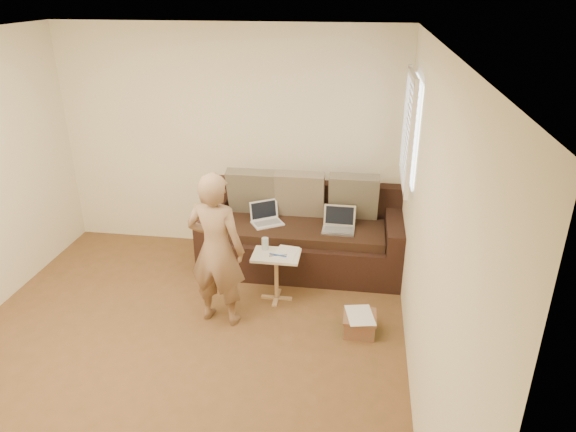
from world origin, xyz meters
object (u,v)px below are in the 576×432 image
object	(u,v)px
side_table	(276,277)
drinking_glass	(265,244)
sofa	(302,232)
laptop_white	(267,224)
striped_box	(359,324)
laptop_silver	(338,231)
person	(216,250)

from	to	relation	value
side_table	drinking_glass	world-z (taller)	drinking_glass
sofa	laptop_white	distance (m)	0.39
side_table	drinking_glass	size ratio (longest dim) A/B	4.29
laptop_white	side_table	size ratio (longest dim) A/B	0.63
drinking_glass	striped_box	world-z (taller)	drinking_glass
laptop_silver	side_table	bearing A→B (deg)	-132.39
sofa	laptop_silver	xyz separation A→B (m)	(0.41, -0.12, 0.10)
drinking_glass	striped_box	distance (m)	1.22
person	striped_box	world-z (taller)	person
laptop_silver	drinking_glass	world-z (taller)	same
laptop_white	drinking_glass	size ratio (longest dim) A/B	2.72
person	side_table	xyz separation A→B (m)	(0.48, 0.42, -0.49)
laptop_silver	striped_box	xyz separation A→B (m)	(0.27, -1.05, -0.43)
side_table	striped_box	size ratio (longest dim) A/B	1.71
striped_box	laptop_white	bearing A→B (deg)	133.35
drinking_glass	striped_box	size ratio (longest dim) A/B	0.40
side_table	drinking_glass	xyz separation A→B (m)	(-0.13, 0.10, 0.32)
laptop_silver	person	distance (m)	1.49
sofa	drinking_glass	size ratio (longest dim) A/B	18.33
laptop_silver	laptop_white	world-z (taller)	laptop_white
sofa	person	bearing A→B (deg)	-119.44
person	drinking_glass	bearing A→B (deg)	-115.07
laptop_silver	person	bearing A→B (deg)	-134.36
person	striped_box	size ratio (longest dim) A/B	4.97
sofa	laptop_silver	bearing A→B (deg)	-16.50
striped_box	sofa	bearing A→B (deg)	120.22
sofa	drinking_glass	world-z (taller)	sofa
laptop_white	sofa	bearing A→B (deg)	-24.46
laptop_white	side_table	bearing A→B (deg)	-104.49
laptop_white	person	world-z (taller)	person
drinking_glass	person	bearing A→B (deg)	-123.95
laptop_silver	side_table	xyz separation A→B (m)	(-0.58, -0.60, -0.26)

